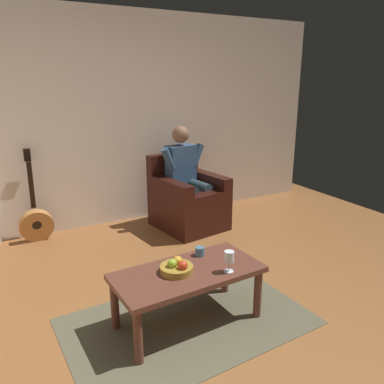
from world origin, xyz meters
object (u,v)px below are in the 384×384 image
(guitar, at_px, (36,222))
(fruit_bowl, at_px, (177,267))
(armchair, at_px, (187,201))
(candle_jar, at_px, (200,251))
(wine_glass_near, at_px, (229,258))
(person_seated, at_px, (187,175))
(coffee_table, at_px, (188,278))

(guitar, distance_m, fruit_bowl, 2.26)
(armchair, bearing_deg, candle_jar, 56.94)
(guitar, distance_m, candle_jar, 2.22)
(wine_glass_near, bearing_deg, person_seated, -108.40)
(fruit_bowl, bearing_deg, person_seated, -119.07)
(coffee_table, distance_m, wine_glass_near, 0.34)
(person_seated, relative_size, guitar, 1.18)
(wine_glass_near, height_order, candle_jar, wine_glass_near)
(person_seated, height_order, guitar, person_seated)
(armchair, height_order, candle_jar, armchair)
(candle_jar, bearing_deg, armchair, -113.77)
(wine_glass_near, relative_size, fruit_bowl, 0.67)
(person_seated, distance_m, guitar, 1.79)
(person_seated, bearing_deg, candle_jar, 57.08)
(person_seated, bearing_deg, guitar, -22.05)
(guitar, relative_size, wine_glass_near, 6.56)
(person_seated, height_order, coffee_table, person_seated)
(armchair, height_order, fruit_bowl, armchair)
(person_seated, bearing_deg, wine_glass_near, 62.31)
(person_seated, height_order, fruit_bowl, person_seated)
(armchair, height_order, guitar, guitar)
(person_seated, distance_m, wine_glass_near, 2.01)
(wine_glass_near, distance_m, candle_jar, 0.34)
(coffee_table, height_order, candle_jar, candle_jar)
(candle_jar, bearing_deg, person_seated, -113.63)
(armchair, relative_size, fruit_bowl, 3.76)
(person_seated, xyz_separation_m, coffee_table, (0.88, 1.75, -0.29))
(coffee_table, distance_m, fruit_bowl, 0.13)
(coffee_table, height_order, fruit_bowl, fruit_bowl)
(coffee_table, bearing_deg, person_seated, -116.80)
(person_seated, bearing_deg, fruit_bowl, 51.64)
(coffee_table, xyz_separation_m, wine_glass_near, (-0.25, 0.15, 0.17))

